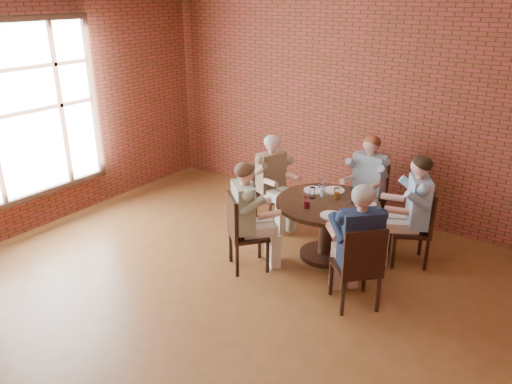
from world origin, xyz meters
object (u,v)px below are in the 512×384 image
Objects in this scene: diner_c at (273,182)px; diner_d at (248,217)px; dining_table at (327,218)px; chair_a at (418,224)px; chair_d at (241,230)px; smartphone at (328,214)px; diner_e at (357,246)px; diner_b at (367,185)px; chair_b at (369,194)px; diner_a at (412,211)px; chair_e at (359,265)px; chair_c at (270,190)px.

diner_c is 0.98× the size of diner_d.
dining_table is 1.12m from diner_c.
chair_d is (-1.64, -1.33, -0.01)m from chair_a.
chair_d is at bearing -143.13° from diner_c.
diner_e is at bearing -37.79° from smartphone.
diner_d is at bearing -107.77° from diner_b.
chair_b is at bearing -72.10° from chair_d.
chair_a reaches higher than chair_b.
diner_b is 0.98× the size of diner_e.
diner_c is at bearing 146.68° from smartphone.
chair_a is 0.70× the size of diner_e.
diner_a is (-0.08, -0.04, 0.17)m from chair_a.
chair_d is 0.68× the size of diner_e.
diner_d is 0.97× the size of diner_e.
chair_a reaches higher than dining_table.
diner_b is at bearing -41.34° from diner_c.
diner_e is at bearing -90.00° from chair_e.
chair_a is at bearing 45.03° from smartphone.
chair_a is 1.01× the size of chair_b.
diner_a is at bearing -100.46° from chair_d.
diner_e is (1.41, 0.11, 0.18)m from chair_d.
diner_a is 1.20m from diner_e.
diner_b is 1.91m from chair_e.
diner_c is at bearing -30.30° from diner_d.
chair_d is 1.42m from diner_e.
chair_d is at bearing -153.56° from smartphone.
chair_c is at bearing 147.23° from smartphone.
diner_e is (1.35, 0.04, 0.02)m from diner_d.
chair_c is 0.98× the size of chair_d.
chair_d is 1.47m from chair_e.
diner_b is (-0.88, 0.47, 0.16)m from chair_a.
diner_a is 1.05× the size of diner_c.
diner_e is at bearing -138.32° from diner_d.
diner_a is 1.46× the size of chair_d.
chair_e is at bearing -64.91° from chair_b.
chair_a is 0.72× the size of diner_d.
smartphone is at bearing -70.59° from chair_a.
diner_a is 2.00m from chair_c.
diner_d is (-0.71, -1.74, -0.01)m from diner_b.
diner_a is 1.01m from chair_b.
diner_d reaches higher than chair_d.
chair_b is at bearing -155.55° from diner_a.
diner_a is 1.43× the size of chair_e.
smartphone is at bearing -61.62° from dining_table.
chair_e is (1.83, -1.17, -0.13)m from diner_c.
diner_b is at bearing 91.93° from smartphone.
chair_b is 0.18m from diner_b.
chair_a is 1.30m from chair_e.
diner_b is 8.94× the size of smartphone.
diner_e is at bearing -64.92° from diner_b.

